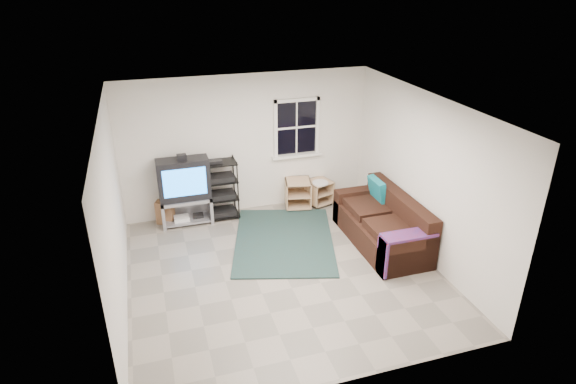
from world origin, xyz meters
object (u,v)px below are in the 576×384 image
object	(u,v)px
side_table_left	(298,192)
side_table_right	(318,190)
av_rack	(222,193)
tv_unit	(184,186)
sofa	(383,225)

from	to	relation	value
side_table_left	side_table_right	size ratio (longest dim) A/B	1.04
av_rack	side_table_right	bearing A→B (deg)	0.23
tv_unit	sofa	distance (m)	3.55
sofa	av_rack	bearing A→B (deg)	144.23
side_table_left	sofa	bearing A→B (deg)	-61.67
side_table_left	sofa	xyz separation A→B (m)	(0.94, -1.74, 0.03)
tv_unit	av_rack	size ratio (longest dim) A/B	1.16
tv_unit	side_table_right	world-z (taller)	tv_unit
side_table_right	tv_unit	bearing A→B (deg)	-179.35
tv_unit	side_table_left	xyz separation A→B (m)	(2.14, 0.03, -0.43)
side_table_left	tv_unit	bearing A→B (deg)	-179.27
tv_unit	av_rack	xyz separation A→B (m)	(0.67, 0.02, -0.23)
tv_unit	side_table_right	distance (m)	2.60
side_table_left	side_table_right	bearing A→B (deg)	0.23
tv_unit	av_rack	bearing A→B (deg)	1.85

